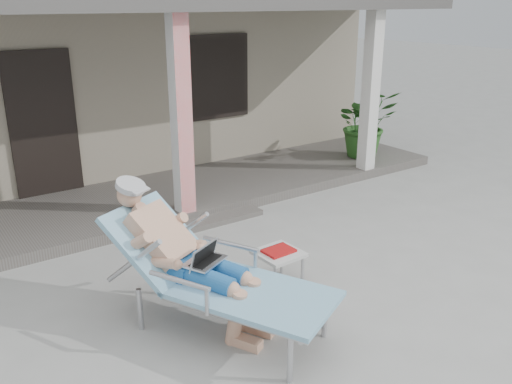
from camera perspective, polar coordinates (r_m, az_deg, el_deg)
ground at (r=5.96m, az=2.49°, el=-9.52°), size 60.00×60.00×0.00m
house at (r=11.15m, az=-18.54°, el=12.24°), size 10.40×5.40×3.30m
porch_deck at (r=8.30m, az=-10.16°, el=-0.64°), size 10.00×2.00×0.15m
porch_overhang at (r=7.75m, az=-11.23°, el=18.41°), size 10.00×2.30×2.85m
porch_step at (r=7.35m, az=-6.30°, el=-3.46°), size 2.00×0.30×0.07m
lounger at (r=4.89m, az=-5.98°, el=-4.89°), size 1.67×2.26×1.43m
side_table at (r=5.78m, az=2.39°, el=-6.64°), size 0.47×0.47×0.41m
potted_palm at (r=10.18m, az=11.43°, el=7.09°), size 1.33×1.23×1.23m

